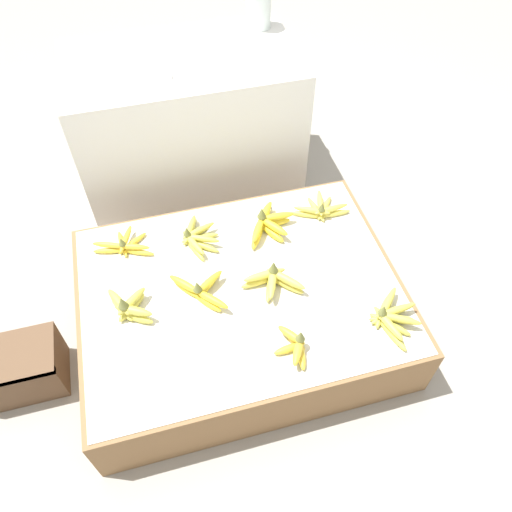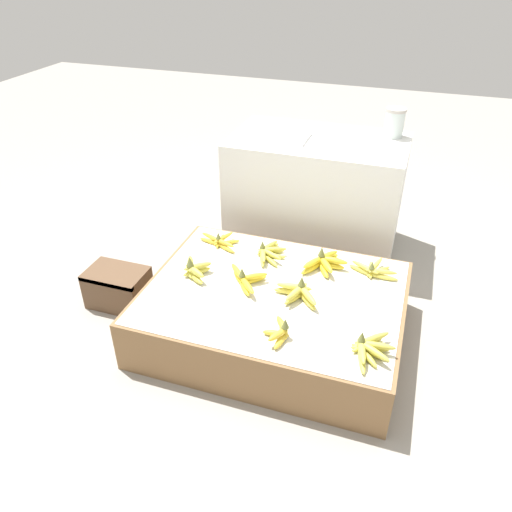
{
  "view_description": "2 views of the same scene",
  "coord_description": "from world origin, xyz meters",
  "px_view_note": "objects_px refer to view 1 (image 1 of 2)",
  "views": [
    {
      "loc": [
        -0.23,
        -1.08,
        1.81
      ],
      "look_at": [
        0.09,
        0.09,
        0.32
      ],
      "focal_mm": 35.0,
      "sensor_mm": 36.0,
      "label": 1
    },
    {
      "loc": [
        0.52,
        -1.83,
        1.7
      ],
      "look_at": [
        -0.12,
        0.07,
        0.4
      ],
      "focal_mm": 35.0,
      "sensor_mm": 36.0,
      "label": 2
    }
  ],
  "objects_px": {
    "banana_bunch_back_right": "(321,209)",
    "glass_jar": "(259,8)",
    "banana_bunch_middle_left": "(128,307)",
    "foam_tray_white": "(141,68)",
    "banana_bunch_back_left": "(124,246)",
    "banana_bunch_middle_midright": "(273,280)",
    "banana_bunch_front_midright": "(295,345)",
    "banana_bunch_front_right": "(390,317)",
    "banana_bunch_middle_midleft": "(201,290)",
    "banana_bunch_back_midright": "(267,223)",
    "wooden_crate": "(19,369)",
    "banana_bunch_back_midleft": "(196,237)"
  },
  "relations": [
    {
      "from": "wooden_crate",
      "to": "banana_bunch_front_midright",
      "type": "bearing_deg",
      "value": -15.55
    },
    {
      "from": "banana_bunch_front_right",
      "to": "banana_bunch_back_midleft",
      "type": "bearing_deg",
      "value": 136.92
    },
    {
      "from": "banana_bunch_middle_midleft",
      "to": "glass_jar",
      "type": "xyz_separation_m",
      "value": [
        0.52,
        1.11,
        0.48
      ]
    },
    {
      "from": "banana_bunch_back_left",
      "to": "banana_bunch_middle_midright",
      "type": "bearing_deg",
      "value": -31.85
    },
    {
      "from": "banana_bunch_middle_left",
      "to": "foam_tray_white",
      "type": "height_order",
      "value": "foam_tray_white"
    },
    {
      "from": "banana_bunch_back_left",
      "to": "foam_tray_white",
      "type": "xyz_separation_m",
      "value": [
        0.21,
        0.58,
        0.41
      ]
    },
    {
      "from": "banana_bunch_back_midleft",
      "to": "banana_bunch_back_midright",
      "type": "relative_size",
      "value": 1.04
    },
    {
      "from": "wooden_crate",
      "to": "foam_tray_white",
      "type": "xyz_separation_m",
      "value": [
        0.67,
        0.92,
        0.6
      ]
    },
    {
      "from": "banana_bunch_middle_midright",
      "to": "foam_tray_white",
      "type": "height_order",
      "value": "foam_tray_white"
    },
    {
      "from": "banana_bunch_middle_midleft",
      "to": "banana_bunch_back_midright",
      "type": "height_order",
      "value": "banana_bunch_back_midright"
    },
    {
      "from": "banana_bunch_middle_midright",
      "to": "glass_jar",
      "type": "height_order",
      "value": "glass_jar"
    },
    {
      "from": "glass_jar",
      "to": "foam_tray_white",
      "type": "distance_m",
      "value": 0.62
    },
    {
      "from": "wooden_crate",
      "to": "banana_bunch_middle_left",
      "type": "bearing_deg",
      "value": 3.42
    },
    {
      "from": "banana_bunch_back_midright",
      "to": "foam_tray_white",
      "type": "distance_m",
      "value": 0.83
    },
    {
      "from": "banana_bunch_back_midright",
      "to": "banana_bunch_middle_midright",
      "type": "bearing_deg",
      "value": -101.55
    },
    {
      "from": "banana_bunch_middle_left",
      "to": "glass_jar",
      "type": "distance_m",
      "value": 1.45
    },
    {
      "from": "banana_bunch_back_midleft",
      "to": "banana_bunch_middle_left",
      "type": "bearing_deg",
      "value": -137.21
    },
    {
      "from": "banana_bunch_middle_midright",
      "to": "banana_bunch_back_left",
      "type": "height_order",
      "value": "banana_bunch_middle_midright"
    },
    {
      "from": "banana_bunch_back_right",
      "to": "glass_jar",
      "type": "xyz_separation_m",
      "value": [
        -0.05,
        0.83,
        0.49
      ]
    },
    {
      "from": "banana_bunch_front_right",
      "to": "foam_tray_white",
      "type": "distance_m",
      "value": 1.41
    },
    {
      "from": "banana_bunch_middle_midleft",
      "to": "banana_bunch_back_midleft",
      "type": "height_order",
      "value": "banana_bunch_middle_midleft"
    },
    {
      "from": "banana_bunch_middle_midright",
      "to": "glass_jar",
      "type": "bearing_deg",
      "value": 77.46
    },
    {
      "from": "banana_bunch_back_right",
      "to": "banana_bunch_back_midright",
      "type": "bearing_deg",
      "value": -173.97
    },
    {
      "from": "banana_bunch_front_right",
      "to": "wooden_crate",
      "type": "bearing_deg",
      "value": 169.27
    },
    {
      "from": "banana_bunch_front_right",
      "to": "banana_bunch_back_right",
      "type": "relative_size",
      "value": 1.0
    },
    {
      "from": "banana_bunch_middle_left",
      "to": "banana_bunch_back_left",
      "type": "distance_m",
      "value": 0.31
    },
    {
      "from": "banana_bunch_front_midright",
      "to": "banana_bunch_middle_left",
      "type": "height_order",
      "value": "banana_bunch_middle_left"
    },
    {
      "from": "banana_bunch_middle_left",
      "to": "banana_bunch_back_right",
      "type": "distance_m",
      "value": 0.89
    },
    {
      "from": "wooden_crate",
      "to": "banana_bunch_middle_midright",
      "type": "height_order",
      "value": "banana_bunch_middle_midright"
    },
    {
      "from": "banana_bunch_middle_left",
      "to": "banana_bunch_middle_midleft",
      "type": "distance_m",
      "value": 0.27
    },
    {
      "from": "glass_jar",
      "to": "banana_bunch_back_left",
      "type": "bearing_deg",
      "value": -133.81
    },
    {
      "from": "banana_bunch_back_right",
      "to": "glass_jar",
      "type": "relative_size",
      "value": 1.53
    },
    {
      "from": "banana_bunch_front_right",
      "to": "banana_bunch_middle_left",
      "type": "distance_m",
      "value": 0.94
    },
    {
      "from": "banana_bunch_back_midright",
      "to": "banana_bunch_back_right",
      "type": "relative_size",
      "value": 0.97
    },
    {
      "from": "wooden_crate",
      "to": "banana_bunch_middle_left",
      "type": "xyz_separation_m",
      "value": [
        0.45,
        0.03,
        0.2
      ]
    },
    {
      "from": "banana_bunch_middle_left",
      "to": "banana_bunch_back_midleft",
      "type": "distance_m",
      "value": 0.41
    },
    {
      "from": "banana_bunch_middle_midleft",
      "to": "banana_bunch_middle_midright",
      "type": "height_order",
      "value": "banana_bunch_middle_midright"
    },
    {
      "from": "banana_bunch_front_right",
      "to": "banana_bunch_back_right",
      "type": "bearing_deg",
      "value": 95.39
    },
    {
      "from": "banana_bunch_middle_left",
      "to": "banana_bunch_middle_midleft",
      "type": "xyz_separation_m",
      "value": [
        0.27,
        0.01,
        -0.0
      ]
    },
    {
      "from": "banana_bunch_front_right",
      "to": "banana_bunch_back_left",
      "type": "distance_m",
      "value": 1.06
    },
    {
      "from": "wooden_crate",
      "to": "banana_bunch_back_right",
      "type": "bearing_deg",
      "value": 13.92
    },
    {
      "from": "banana_bunch_back_midleft",
      "to": "glass_jar",
      "type": "relative_size",
      "value": 1.54
    },
    {
      "from": "banana_bunch_front_midright",
      "to": "banana_bunch_middle_midright",
      "type": "height_order",
      "value": "banana_bunch_middle_midright"
    },
    {
      "from": "banana_bunch_front_right",
      "to": "banana_bunch_back_midright",
      "type": "height_order",
      "value": "banana_bunch_back_midright"
    },
    {
      "from": "banana_bunch_back_midright",
      "to": "foam_tray_white",
      "type": "height_order",
      "value": "foam_tray_white"
    },
    {
      "from": "banana_bunch_middle_left",
      "to": "banana_bunch_front_right",
      "type": "bearing_deg",
      "value": -17.41
    },
    {
      "from": "banana_bunch_front_right",
      "to": "banana_bunch_back_right",
      "type": "distance_m",
      "value": 0.58
    },
    {
      "from": "banana_bunch_front_midright",
      "to": "banana_bunch_middle_midright",
      "type": "distance_m",
      "value": 0.28
    },
    {
      "from": "banana_bunch_middle_midleft",
      "to": "banana_bunch_back_right",
      "type": "xyz_separation_m",
      "value": [
        0.57,
        0.28,
        -0.01
      ]
    },
    {
      "from": "banana_bunch_middle_midright",
      "to": "banana_bunch_middle_left",
      "type": "bearing_deg",
      "value": 178.21
    }
  ]
}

